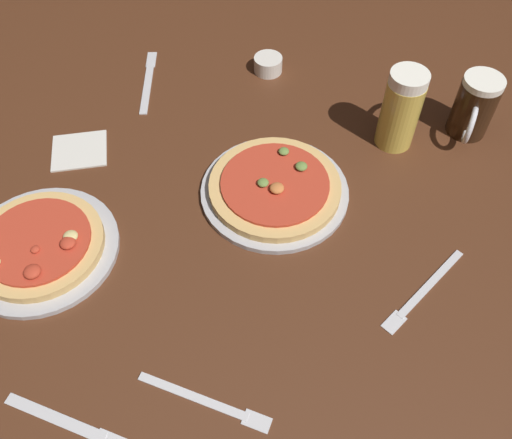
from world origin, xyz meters
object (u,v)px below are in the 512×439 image
(pizza_plate_far, at_px, (275,188))
(beer_mug_amber, at_px, (474,107))
(fork_left, at_px, (423,291))
(fork_spare, at_px, (207,401))
(beer_mug_dark, at_px, (402,109))
(knife_spare, at_px, (69,423))
(napkin_folded, at_px, (79,150))
(pizza_plate_near, at_px, (40,246))
(ramekin_butter, at_px, (268,64))
(knife_right, at_px, (148,81))

(pizza_plate_far, bearing_deg, beer_mug_amber, 33.52)
(pizza_plate_far, height_order, fork_left, pizza_plate_far)
(pizza_plate_far, xyz_separation_m, fork_spare, (-0.04, -0.44, -0.01))
(beer_mug_amber, bearing_deg, beer_mug_dark, -160.06)
(fork_spare, height_order, knife_spare, same)
(napkin_folded, relative_size, fork_left, 0.59)
(beer_mug_dark, distance_m, napkin_folded, 0.70)
(pizza_plate_near, distance_m, ramekin_butter, 0.69)
(fork_spare, bearing_deg, fork_left, 38.19)
(beer_mug_amber, bearing_deg, fork_left, -101.86)
(pizza_plate_far, distance_m, beer_mug_dark, 0.32)
(knife_spare, bearing_deg, pizza_plate_far, 65.24)
(napkin_folded, relative_size, knife_right, 0.50)
(pizza_plate_far, distance_m, napkin_folded, 0.44)
(pizza_plate_far, xyz_separation_m, napkin_folded, (-0.44, 0.04, -0.01))
(knife_right, distance_m, fork_spare, 0.81)
(pizza_plate_far, distance_m, knife_spare, 0.57)
(fork_spare, bearing_deg, ramekin_butter, 93.04)
(napkin_folded, distance_m, knife_right, 0.27)
(pizza_plate_far, distance_m, beer_mug_amber, 0.47)
(fork_left, bearing_deg, beer_mug_amber, 78.14)
(ramekin_butter, xyz_separation_m, knife_right, (-0.28, -0.09, -0.02))
(knife_right, height_order, knife_spare, same)
(beer_mug_amber, distance_m, knife_right, 0.76)
(fork_spare, relative_size, knife_spare, 1.02)
(pizza_plate_far, bearing_deg, napkin_folded, 174.53)
(beer_mug_amber, xyz_separation_m, knife_spare, (-0.63, -0.77, -0.07))
(beer_mug_amber, height_order, napkin_folded, beer_mug_amber)
(fork_left, distance_m, knife_right, 0.81)
(pizza_plate_far, bearing_deg, fork_left, -30.99)
(ramekin_butter, xyz_separation_m, fork_left, (0.38, -0.57, -0.02))
(knife_right, height_order, fork_spare, same)
(pizza_plate_far, xyz_separation_m, beer_mug_dark, (0.23, 0.20, 0.07))
(pizza_plate_near, xyz_separation_m, pizza_plate_far, (0.41, 0.22, 0.00))
(knife_right, bearing_deg, beer_mug_amber, -2.83)
(pizza_plate_near, height_order, beer_mug_amber, beer_mug_amber)
(beer_mug_dark, bearing_deg, knife_right, 171.04)
(napkin_folded, bearing_deg, pizza_plate_near, -83.95)
(knife_right, bearing_deg, beer_mug_dark, -8.96)
(pizza_plate_near, relative_size, fork_spare, 1.30)
(fork_left, bearing_deg, knife_spare, -148.02)
(pizza_plate_near, height_order, beer_mug_dark, beer_mug_dark)
(beer_mug_dark, xyz_separation_m, beer_mug_amber, (0.16, 0.06, -0.02))
(pizza_plate_far, xyz_separation_m, knife_spare, (-0.24, -0.52, -0.01))
(ramekin_butter, distance_m, napkin_folded, 0.50)
(beer_mug_dark, relative_size, beer_mug_amber, 1.29)
(pizza_plate_far, relative_size, fork_left, 1.52)
(fork_left, height_order, fork_spare, same)
(pizza_plate_near, relative_size, beer_mug_dark, 1.61)
(knife_right, xyz_separation_m, fork_spare, (0.33, -0.74, -0.00))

